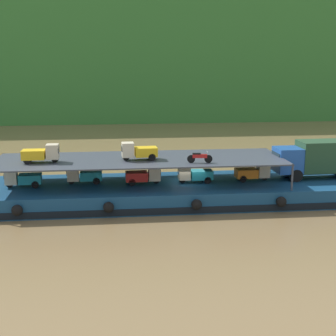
% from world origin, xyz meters
% --- Properties ---
extents(ground_plane, '(400.00, 400.00, 0.00)m').
position_xyz_m(ground_plane, '(0.00, 0.00, 0.00)').
color(ground_plane, brown).
extents(hillside_far_bank, '(134.51, 35.57, 31.00)m').
position_xyz_m(hillside_far_bank, '(0.00, 65.10, 17.46)').
color(hillside_far_bank, '#33702D').
rests_on(hillside_far_bank, ground).
extents(cargo_barge, '(31.60, 8.30, 1.50)m').
position_xyz_m(cargo_barge, '(0.00, -0.04, 0.75)').
color(cargo_barge, navy).
rests_on(cargo_barge, ground).
extents(covered_lorry, '(7.90, 2.47, 3.10)m').
position_xyz_m(covered_lorry, '(10.82, 0.26, 3.19)').
color(covered_lorry, '#1E4C99').
rests_on(covered_lorry, cargo_barge).
extents(cargo_rack, '(22.40, 6.87, 2.00)m').
position_xyz_m(cargo_rack, '(-3.80, 0.00, 3.44)').
color(cargo_rack, '#383D47').
rests_on(cargo_rack, cargo_barge).
extents(mini_truck_lower_stern, '(2.79, 1.29, 1.38)m').
position_xyz_m(mini_truck_lower_stern, '(-12.87, -0.09, 2.19)').
color(mini_truck_lower_stern, teal).
rests_on(mini_truck_lower_stern, cargo_barge).
extents(mini_truck_lower_aft, '(2.77, 1.26, 1.38)m').
position_xyz_m(mini_truck_lower_aft, '(-8.25, 0.52, 2.19)').
color(mini_truck_lower_aft, teal).
rests_on(mini_truck_lower_aft, cargo_barge).
extents(mini_truck_lower_mid, '(2.77, 1.25, 1.38)m').
position_xyz_m(mini_truck_lower_mid, '(-3.57, -0.13, 2.19)').
color(mini_truck_lower_mid, red).
rests_on(mini_truck_lower_mid, cargo_barge).
extents(mini_truck_lower_fore, '(2.74, 1.21, 1.38)m').
position_xyz_m(mini_truck_lower_fore, '(0.49, -0.12, 2.19)').
color(mini_truck_lower_fore, teal).
rests_on(mini_truck_lower_fore, cargo_barge).
extents(mini_truck_lower_bow, '(2.76, 1.23, 1.38)m').
position_xyz_m(mini_truck_lower_bow, '(5.28, -0.01, 2.19)').
color(mini_truck_lower_bow, orange).
rests_on(mini_truck_lower_bow, cargo_barge).
extents(mini_truck_upper_stern, '(2.74, 1.20, 1.38)m').
position_xyz_m(mini_truck_upper_stern, '(-11.28, -0.66, 4.19)').
color(mini_truck_upper_stern, gold).
rests_on(mini_truck_upper_stern, cargo_rack).
extents(mini_truck_upper_mid, '(2.79, 1.29, 1.38)m').
position_xyz_m(mini_truck_upper_mid, '(-3.96, -0.48, 4.19)').
color(mini_truck_upper_mid, gold).
rests_on(mini_truck_upper_mid, cargo_rack).
extents(motorcycle_upper_port, '(1.90, 0.55, 0.87)m').
position_xyz_m(motorcycle_upper_port, '(0.52, -2.06, 3.93)').
color(motorcycle_upper_port, black).
rests_on(motorcycle_upper_port, cargo_rack).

